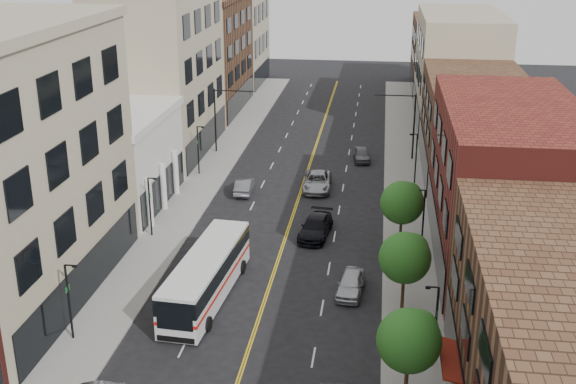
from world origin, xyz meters
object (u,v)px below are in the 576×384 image
at_px(car_lane_behind, 244,186).
at_px(car_lane_c, 362,154).
at_px(car_parked_far, 351,284).
at_px(car_lane_a, 316,227).
at_px(city_bus, 207,273).
at_px(car_lane_b, 317,181).

distance_m(car_lane_behind, car_lane_c, 15.98).
bearing_deg(car_parked_far, car_lane_a, 114.58).
height_order(city_bus, car_lane_behind, city_bus).
xyz_separation_m(city_bus, car_lane_c, (9.49, 32.63, -1.16)).
xyz_separation_m(car_lane_behind, car_lane_c, (10.84, 11.73, -0.00)).
bearing_deg(car_lane_behind, city_bus, 90.81).
distance_m(city_bus, car_lane_b, 23.56).
bearing_deg(car_lane_a, car_parked_far, -64.15).
bearing_deg(city_bus, car_lane_b, 80.81).
relative_size(car_lane_a, car_lane_b, 0.95).
distance_m(car_lane_b, car_lane_c, 10.52).
xyz_separation_m(car_lane_b, car_lane_c, (4.00, 9.73, -0.09)).
xyz_separation_m(car_parked_far, car_lane_b, (-4.30, 20.93, 0.06)).
bearing_deg(car_lane_a, car_lane_b, 101.28).
xyz_separation_m(city_bus, car_lane_b, (5.49, 22.89, -1.08)).
xyz_separation_m(car_parked_far, car_lane_a, (-3.36, 9.59, 0.06)).
bearing_deg(car_lane_a, car_lane_behind, 136.34).
bearing_deg(car_lane_b, car_lane_c, 65.51).
distance_m(car_lane_a, car_lane_b, 11.38).
bearing_deg(car_parked_far, car_lane_c, 95.83).
bearing_deg(car_parked_far, car_lane_behind, 125.75).
bearing_deg(car_parked_far, city_bus, -163.40).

